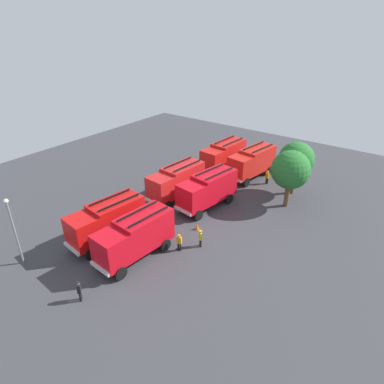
{
  "coord_description": "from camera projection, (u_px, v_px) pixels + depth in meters",
  "views": [
    {
      "loc": [
        26.15,
        19.32,
        18.29
      ],
      "look_at": [
        0.0,
        0.0,
        1.4
      ],
      "focal_mm": 31.53,
      "sensor_mm": 36.0,
      "label": 1
    }
  ],
  "objects": [
    {
      "name": "ground_plane",
      "position": [
        192.0,
        203.0,
        37.29
      ],
      "size": [
        56.97,
        56.97,
        0.0
      ],
      "primitive_type": "plane",
      "color": "#38383D"
    },
    {
      "name": "fire_truck_0",
      "position": [
        224.0,
        155.0,
        44.51
      ],
      "size": [
        7.37,
        3.21,
        3.88
      ],
      "rotation": [
        0.0,
        0.0,
        -0.08
      ],
      "color": "red",
      "rests_on": "ground"
    },
    {
      "name": "fire_truck_1",
      "position": [
        176.0,
        181.0,
        37.43
      ],
      "size": [
        7.38,
        3.25,
        3.88
      ],
      "rotation": [
        0.0,
        0.0,
        -0.08
      ],
      "color": "red",
      "rests_on": "ground"
    },
    {
      "name": "fire_truck_2",
      "position": [
        107.0,
        220.0,
        30.17
      ],
      "size": [
        7.45,
        3.47,
        3.88
      ],
      "rotation": [
        0.0,
        0.0,
        -0.12
      ],
      "color": "red",
      "rests_on": "ground"
    },
    {
      "name": "fire_truck_3",
      "position": [
        252.0,
        161.0,
        42.43
      ],
      "size": [
        7.48,
        3.59,
        3.88
      ],
      "rotation": [
        0.0,
        0.0,
        -0.15
      ],
      "color": "red",
      "rests_on": "ground"
    },
    {
      "name": "fire_truck_4",
      "position": [
        208.0,
        189.0,
        35.68
      ],
      "size": [
        7.48,
        3.6,
        3.88
      ],
      "rotation": [
        0.0,
        0.0,
        -0.15
      ],
      "color": "red",
      "rests_on": "ground"
    },
    {
      "name": "fire_truck_5",
      "position": [
        135.0,
        236.0,
        28.01
      ],
      "size": [
        7.38,
        3.25,
        3.88
      ],
      "rotation": [
        0.0,
        0.0,
        -0.08
      ],
      "color": "red",
      "rests_on": "ground"
    },
    {
      "name": "firefighter_0",
      "position": [
        179.0,
        242.0,
        29.37
      ],
      "size": [
        0.35,
        0.47,
        1.61
      ],
      "rotation": [
        0.0,
        0.0,
        3.42
      ],
      "color": "black",
      "rests_on": "ground"
    },
    {
      "name": "firefighter_1",
      "position": [
        79.0,
        290.0,
        24.09
      ],
      "size": [
        0.47,
        0.47,
        1.71
      ],
      "rotation": [
        0.0,
        0.0,
        2.36
      ],
      "color": "black",
      "rests_on": "ground"
    },
    {
      "name": "firefighter_2",
      "position": [
        279.0,
        164.0,
        44.65
      ],
      "size": [
        0.48,
        0.45,
        1.81
      ],
      "rotation": [
        0.0,
        0.0,
        0.92
      ],
      "color": "black",
      "rests_on": "ground"
    },
    {
      "name": "firefighter_3",
      "position": [
        200.0,
        238.0,
        29.88
      ],
      "size": [
        0.46,
        0.47,
        1.66
      ],
      "rotation": [
        0.0,
        0.0,
        5.53
      ],
      "color": "black",
      "rests_on": "ground"
    },
    {
      "name": "firefighter_4",
      "position": [
        267.0,
        177.0,
        41.27
      ],
      "size": [
        0.36,
        0.47,
        1.67
      ],
      "rotation": [
        0.0,
        0.0,
        2.82
      ],
      "color": "black",
      "rests_on": "ground"
    },
    {
      "name": "tree_0",
      "position": [
        296.0,
        160.0,
        37.59
      ],
      "size": [
        3.99,
        3.99,
        6.19
      ],
      "color": "brown",
      "rests_on": "ground"
    },
    {
      "name": "tree_1",
      "position": [
        291.0,
        170.0,
        34.86
      ],
      "size": [
        4.07,
        4.07,
        6.31
      ],
      "color": "brown",
      "rests_on": "ground"
    },
    {
      "name": "traffic_cone_0",
      "position": [
        197.0,
        227.0,
        32.55
      ],
      "size": [
        0.44,
        0.44,
        0.63
      ],
      "primitive_type": "cone",
      "color": "#F2600C",
      "rests_on": "ground"
    },
    {
      "name": "traffic_cone_1",
      "position": [
        224.0,
        156.0,
        48.94
      ],
      "size": [
        0.47,
        0.47,
        0.67
      ],
      "primitive_type": "cone",
      "color": "#F2600C",
      "rests_on": "ground"
    },
    {
      "name": "lamppost",
      "position": [
        13.0,
        227.0,
        26.56
      ],
      "size": [
        0.36,
        0.36,
        6.11
      ],
      "color": "slate",
      "rests_on": "ground"
    }
  ]
}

